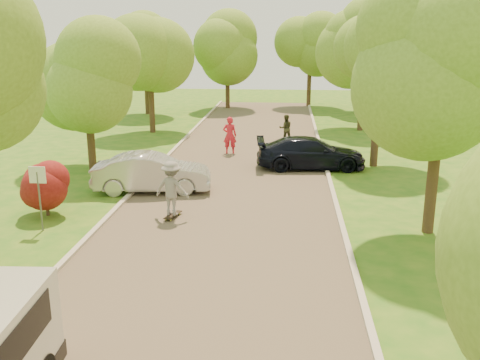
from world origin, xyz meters
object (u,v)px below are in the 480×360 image
(longboard, at_px, (173,215))
(person_striped, at_px, (230,135))
(skateboarder, at_px, (172,188))
(street_sign, at_px, (38,185))
(dark_sedan, at_px, (311,153))
(silver_sedan, at_px, (152,173))
(person_olive, at_px, (286,128))

(longboard, distance_m, person_striped, 10.58)
(person_striped, bearing_deg, skateboarder, 84.25)
(street_sign, bearing_deg, dark_sedan, 45.45)
(silver_sedan, height_order, skateboarder, skateboarder)
(dark_sedan, bearing_deg, silver_sedan, 119.67)
(street_sign, bearing_deg, longboard, 21.90)
(silver_sedan, relative_size, person_striped, 2.39)
(person_striped, bearing_deg, longboard, 84.25)
(street_sign, xyz_separation_m, dark_sedan, (9.10, 9.24, -0.81))
(dark_sedan, height_order, skateboarder, skateboarder)
(silver_sedan, xyz_separation_m, longboard, (1.50, -3.15, -0.68))
(street_sign, height_order, person_striped, street_sign)
(skateboarder, bearing_deg, person_olive, -90.95)
(dark_sedan, relative_size, person_striped, 2.59)
(silver_sedan, relative_size, dark_sedan, 0.92)
(street_sign, bearing_deg, skateboarder, 21.90)
(street_sign, xyz_separation_m, person_striped, (4.90, 12.11, -0.57))
(dark_sedan, xyz_separation_m, longboard, (-5.10, -7.63, -0.64))
(silver_sedan, bearing_deg, longboard, -161.87)
(longboard, bearing_deg, silver_sedan, -50.07)
(silver_sedan, bearing_deg, street_sign, 144.91)
(street_sign, xyz_separation_m, silver_sedan, (2.50, 4.76, -0.78))
(silver_sedan, distance_m, longboard, 3.56)
(silver_sedan, bearing_deg, person_olive, -33.60)
(skateboarder, relative_size, person_olive, 1.19)
(dark_sedan, distance_m, skateboarder, 9.18)
(street_sign, distance_m, skateboarder, 4.34)
(street_sign, relative_size, person_olive, 1.35)
(person_striped, height_order, person_olive, person_striped)
(silver_sedan, height_order, person_striped, person_striped)
(silver_sedan, distance_m, person_olive, 12.15)
(street_sign, height_order, skateboarder, street_sign)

